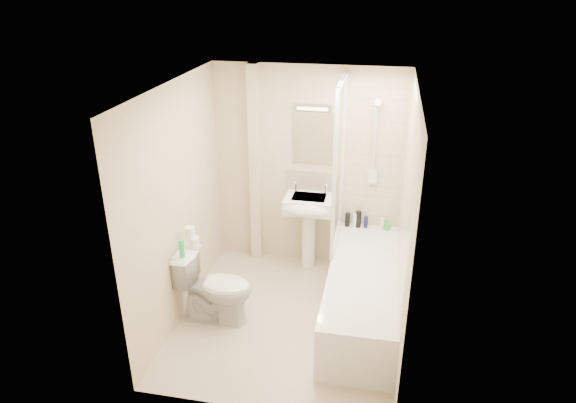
# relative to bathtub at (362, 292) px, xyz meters

# --- Properties ---
(floor) EXTENTS (2.50, 2.50, 0.00)m
(floor) POSITION_rel_bathtub_xyz_m (-0.75, -0.20, -0.29)
(floor) COLOR beige
(floor) RESTS_ON ground
(wall_back) EXTENTS (2.20, 0.02, 2.40)m
(wall_back) POSITION_rel_bathtub_xyz_m (-0.75, 1.05, 0.91)
(wall_back) COLOR beige
(wall_back) RESTS_ON ground
(wall_left) EXTENTS (0.02, 2.50, 2.40)m
(wall_left) POSITION_rel_bathtub_xyz_m (-1.85, -0.20, 0.91)
(wall_left) COLOR beige
(wall_left) RESTS_ON ground
(wall_right) EXTENTS (0.02, 2.50, 2.40)m
(wall_right) POSITION_rel_bathtub_xyz_m (0.35, -0.20, 0.91)
(wall_right) COLOR beige
(wall_right) RESTS_ON ground
(ceiling) EXTENTS (2.20, 2.50, 0.02)m
(ceiling) POSITION_rel_bathtub_xyz_m (-0.75, -0.20, 2.11)
(ceiling) COLOR white
(ceiling) RESTS_ON wall_back
(tile_back) EXTENTS (0.70, 0.01, 1.75)m
(tile_back) POSITION_rel_bathtub_xyz_m (0.00, 1.04, 1.14)
(tile_back) COLOR beige
(tile_back) RESTS_ON wall_back
(tile_right) EXTENTS (0.01, 2.10, 1.75)m
(tile_right) POSITION_rel_bathtub_xyz_m (0.34, 0.00, 1.14)
(tile_right) COLOR beige
(tile_right) RESTS_ON wall_right
(pipe_boxing) EXTENTS (0.12, 0.12, 2.40)m
(pipe_boxing) POSITION_rel_bathtub_xyz_m (-1.37, 0.99, 0.91)
(pipe_boxing) COLOR beige
(pipe_boxing) RESTS_ON ground
(splashback) EXTENTS (0.60, 0.02, 0.30)m
(splashback) POSITION_rel_bathtub_xyz_m (-0.70, 1.04, 0.74)
(splashback) COLOR beige
(splashback) RESTS_ON wall_back
(mirror) EXTENTS (0.46, 0.01, 0.60)m
(mirror) POSITION_rel_bathtub_xyz_m (-0.70, 1.04, 1.29)
(mirror) COLOR white
(mirror) RESTS_ON wall_back
(strip_light) EXTENTS (0.42, 0.07, 0.07)m
(strip_light) POSITION_rel_bathtub_xyz_m (-0.70, 1.02, 1.66)
(strip_light) COLOR silver
(strip_light) RESTS_ON wall_back
(bathtub) EXTENTS (0.70, 2.10, 0.55)m
(bathtub) POSITION_rel_bathtub_xyz_m (0.00, 0.00, 0.00)
(bathtub) COLOR white
(bathtub) RESTS_ON ground
(shower_screen) EXTENTS (0.04, 0.92, 1.80)m
(shower_screen) POSITION_rel_bathtub_xyz_m (-0.35, 0.60, 1.16)
(shower_screen) COLOR white
(shower_screen) RESTS_ON bathtub
(shower_fixture) EXTENTS (0.10, 0.16, 0.99)m
(shower_fixture) POSITION_rel_bathtub_xyz_m (-0.00, 0.99, 1.26)
(shower_fixture) COLOR white
(shower_fixture) RESTS_ON wall_back
(pedestal_sink) EXTENTS (0.55, 0.50, 1.07)m
(pedestal_sink) POSITION_rel_bathtub_xyz_m (-0.70, 0.81, 0.46)
(pedestal_sink) COLOR white
(pedestal_sink) RESTS_ON ground
(bottle_black_a) EXTENTS (0.06, 0.06, 0.17)m
(bottle_black_a) POSITION_rel_bathtub_xyz_m (-0.25, 0.96, 0.34)
(bottle_black_a) COLOR black
(bottle_black_a) RESTS_ON bathtub
(bottle_white_a) EXTENTS (0.05, 0.05, 0.17)m
(bottle_white_a) POSITION_rel_bathtub_xyz_m (-0.16, 0.96, 0.34)
(bottle_white_a) COLOR white
(bottle_white_a) RESTS_ON bathtub
(bottle_black_b) EXTENTS (0.06, 0.06, 0.20)m
(bottle_black_b) POSITION_rel_bathtub_xyz_m (-0.13, 0.96, 0.36)
(bottle_black_b) COLOR black
(bottle_black_b) RESTS_ON bathtub
(bottle_blue) EXTENTS (0.05, 0.05, 0.14)m
(bottle_blue) POSITION_rel_bathtub_xyz_m (-0.04, 0.96, 0.33)
(bottle_blue) COLOR #141353
(bottle_blue) RESTS_ON bathtub
(bottle_white_b) EXTENTS (0.05, 0.05, 0.14)m
(bottle_white_b) POSITION_rel_bathtub_xyz_m (0.15, 0.96, 0.33)
(bottle_white_b) COLOR white
(bottle_white_b) RESTS_ON bathtub
(bottle_green) EXTENTS (0.07, 0.07, 0.08)m
(bottle_green) POSITION_rel_bathtub_xyz_m (0.21, 0.96, 0.30)
(bottle_green) COLOR green
(bottle_green) RESTS_ON bathtub
(toilet) EXTENTS (0.43, 0.75, 0.77)m
(toilet) POSITION_rel_bathtub_xyz_m (-1.47, -0.33, 0.09)
(toilet) COLOR white
(toilet) RESTS_ON ground
(toilet_roll_lower) EXTENTS (0.10, 0.10, 0.11)m
(toilet_roll_lower) POSITION_rel_bathtub_xyz_m (-1.69, -0.24, 0.53)
(toilet_roll_lower) COLOR white
(toilet_roll_lower) RESTS_ON toilet
(toilet_roll_upper) EXTENTS (0.10, 0.10, 0.11)m
(toilet_roll_upper) POSITION_rel_bathtub_xyz_m (-1.74, -0.23, 0.64)
(toilet_roll_upper) COLOR white
(toilet_roll_upper) RESTS_ON toilet_roll_lower
(green_bottle) EXTENTS (0.05, 0.05, 0.19)m
(green_bottle) POSITION_rel_bathtub_xyz_m (-1.74, -0.44, 0.57)
(green_bottle) COLOR #2ACA5B
(green_bottle) RESTS_ON toilet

